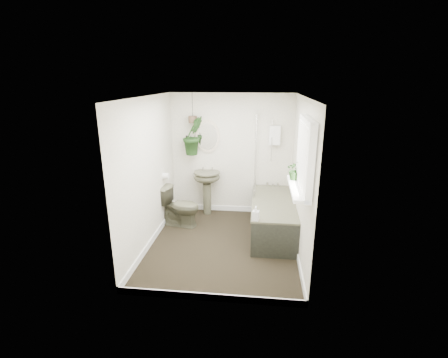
# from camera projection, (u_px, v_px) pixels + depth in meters

# --- Properties ---
(floor) EXTENTS (2.30, 2.80, 0.02)m
(floor) POSITION_uv_depth(u_px,v_px,m) (223.00, 245.00, 5.20)
(floor) COLOR black
(floor) RESTS_ON ground
(ceiling) EXTENTS (2.30, 2.80, 0.02)m
(ceiling) POSITION_uv_depth(u_px,v_px,m) (223.00, 96.00, 4.52)
(ceiling) COLOR white
(ceiling) RESTS_ON ground
(wall_back) EXTENTS (2.30, 0.02, 2.30)m
(wall_back) POSITION_uv_depth(u_px,v_px,m) (231.00, 155.00, 6.20)
(wall_back) COLOR #EFEACC
(wall_back) RESTS_ON ground
(wall_front) EXTENTS (2.30, 0.02, 2.30)m
(wall_front) POSITION_uv_depth(u_px,v_px,m) (208.00, 212.00, 3.52)
(wall_front) COLOR #EFEACC
(wall_front) RESTS_ON ground
(wall_left) EXTENTS (0.02, 2.80, 2.30)m
(wall_left) POSITION_uv_depth(u_px,v_px,m) (148.00, 173.00, 4.98)
(wall_left) COLOR #EFEACC
(wall_left) RESTS_ON ground
(wall_right) EXTENTS (0.02, 2.80, 2.30)m
(wall_right) POSITION_uv_depth(u_px,v_px,m) (302.00, 178.00, 4.73)
(wall_right) COLOR #EFEACC
(wall_right) RESTS_ON ground
(skirting) EXTENTS (2.30, 2.80, 0.10)m
(skirting) POSITION_uv_depth(u_px,v_px,m) (223.00, 241.00, 5.18)
(skirting) COLOR white
(skirting) RESTS_ON floor
(bathtub) EXTENTS (0.72, 1.72, 0.58)m
(bathtub) POSITION_uv_depth(u_px,v_px,m) (273.00, 217.00, 5.50)
(bathtub) COLOR #4D4D39
(bathtub) RESTS_ON floor
(bath_screen) EXTENTS (0.04, 0.72, 1.40)m
(bath_screen) POSITION_uv_depth(u_px,v_px,m) (256.00, 153.00, 5.71)
(bath_screen) COLOR silver
(bath_screen) RESTS_ON bathtub
(shower_box) EXTENTS (0.20, 0.10, 0.35)m
(shower_box) POSITION_uv_depth(u_px,v_px,m) (275.00, 135.00, 5.93)
(shower_box) COLOR white
(shower_box) RESTS_ON wall_back
(oval_mirror) EXTENTS (0.46, 0.03, 0.62)m
(oval_mirror) POSITION_uv_depth(u_px,v_px,m) (208.00, 136.00, 6.10)
(oval_mirror) COLOR beige
(oval_mirror) RESTS_ON wall_back
(wall_sconce) EXTENTS (0.04, 0.04, 0.22)m
(wall_sconce) POSITION_uv_depth(u_px,v_px,m) (187.00, 141.00, 6.17)
(wall_sconce) COLOR black
(wall_sconce) RESTS_ON wall_back
(toilet_roll_holder) EXTENTS (0.11, 0.11, 0.11)m
(toilet_roll_holder) POSITION_uv_depth(u_px,v_px,m) (166.00, 176.00, 5.72)
(toilet_roll_holder) COLOR white
(toilet_roll_holder) RESTS_ON wall_left
(window_recess) EXTENTS (0.08, 1.00, 0.90)m
(window_recess) POSITION_uv_depth(u_px,v_px,m) (305.00, 155.00, 3.93)
(window_recess) COLOR white
(window_recess) RESTS_ON wall_right
(window_sill) EXTENTS (0.18, 1.00, 0.04)m
(window_sill) POSITION_uv_depth(u_px,v_px,m) (297.00, 188.00, 4.06)
(window_sill) COLOR white
(window_sill) RESTS_ON wall_right
(window_blinds) EXTENTS (0.01, 0.86, 0.76)m
(window_blinds) POSITION_uv_depth(u_px,v_px,m) (302.00, 155.00, 3.93)
(window_blinds) COLOR white
(window_blinds) RESTS_ON wall_right
(toilet) EXTENTS (0.76, 0.51, 0.72)m
(toilet) POSITION_uv_depth(u_px,v_px,m) (180.00, 206.00, 5.80)
(toilet) COLOR #4D4D39
(toilet) RESTS_ON floor
(pedestal_sink) EXTENTS (0.58, 0.53, 0.85)m
(pedestal_sink) POSITION_uv_depth(u_px,v_px,m) (207.00, 193.00, 6.28)
(pedestal_sink) COLOR #4D4D39
(pedestal_sink) RESTS_ON floor
(sill_plant) EXTENTS (0.26, 0.23, 0.26)m
(sill_plant) POSITION_uv_depth(u_px,v_px,m) (295.00, 170.00, 4.30)
(sill_plant) COLOR black
(sill_plant) RESTS_ON window_sill
(hanging_plant) EXTENTS (0.51, 0.49, 0.72)m
(hanging_plant) POSITION_uv_depth(u_px,v_px,m) (193.00, 136.00, 6.01)
(hanging_plant) COLOR black
(hanging_plant) RESTS_ON ceiling
(soap_bottle) EXTENTS (0.11, 0.11, 0.21)m
(soap_bottle) POSITION_uv_depth(u_px,v_px,m) (256.00, 213.00, 4.67)
(soap_bottle) COLOR black
(soap_bottle) RESTS_ON bathtub
(hanging_pot) EXTENTS (0.16, 0.16, 0.12)m
(hanging_pot) POSITION_uv_depth(u_px,v_px,m) (193.00, 119.00, 5.92)
(hanging_pot) COLOR brown
(hanging_pot) RESTS_ON ceiling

